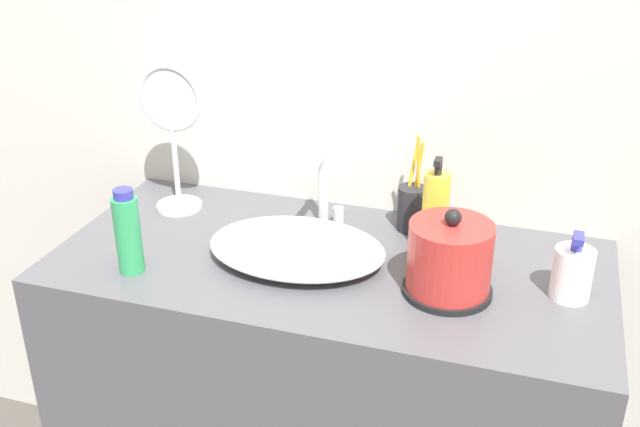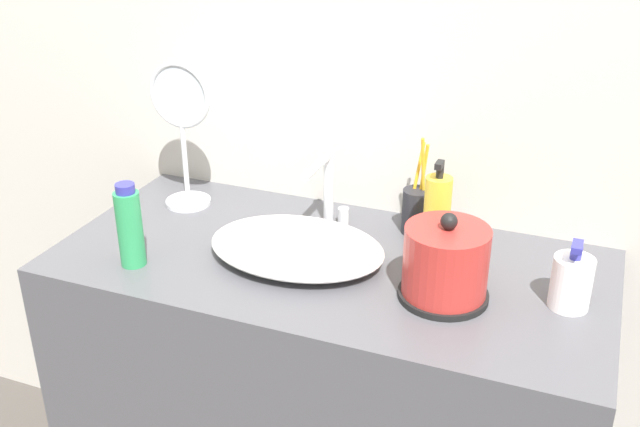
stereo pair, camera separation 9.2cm
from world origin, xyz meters
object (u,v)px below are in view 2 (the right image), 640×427
Objects in this scene: toothbrush_cup at (416,209)px; shampoo_bottle at (437,217)px; vanity_mirror at (182,125)px; lotion_bottle at (571,282)px; mouthwash_bottle at (130,227)px; faucet at (328,186)px; electric_kettle at (445,266)px.

toothbrush_cup is 0.12m from shampoo_bottle.
shampoo_bottle is at bearing -55.72° from toothbrush_cup.
vanity_mirror is at bearing 176.14° from shampoo_bottle.
toothbrush_cup is 1.66× the size of lotion_bottle.
toothbrush_cup is at bearing 151.02° from lotion_bottle.
toothbrush_cup is at bearing 35.23° from mouthwash_bottle.
toothbrush_cup reaches higher than mouthwash_bottle.
lotion_bottle is at bearing -15.23° from faucet.
toothbrush_cup is at bearing 5.81° from vanity_mirror.
faucet is at bearing 45.07° from mouthwash_bottle.
faucet is at bearing 168.48° from shampoo_bottle.
faucet is 0.97× the size of mouthwash_bottle.
electric_kettle is at bearing -32.69° from faucet.
vanity_mirror reaches higher than mouthwash_bottle.
shampoo_bottle is 0.60m from mouthwash_bottle.
shampoo_bottle reaches higher than electric_kettle.
lotion_bottle is (0.52, -0.14, -0.04)m from faucet.
toothbrush_cup reaches higher than electric_kettle.
mouthwash_bottle is (-0.82, -0.16, 0.03)m from lotion_bottle.
electric_kettle is 0.99× the size of mouthwash_bottle.
electric_kettle is 0.77× the size of toothbrush_cup.
faucet is at bearing -166.96° from toothbrush_cup.
vanity_mirror is at bearing -178.19° from faucet.
mouthwash_bottle reaches higher than electric_kettle.
toothbrush_cup is 0.38m from lotion_bottle.
vanity_mirror is (-0.53, -0.05, 0.14)m from toothbrush_cup.
toothbrush_cup reaches higher than faucet.
shampoo_bottle is 0.63× the size of vanity_mirror.
lotion_bottle is at bearing -18.58° from shampoo_bottle.
vanity_mirror reaches higher than faucet.
shampoo_bottle is (0.06, -0.09, 0.03)m from toothbrush_cup.
lotion_bottle is 0.88m from vanity_mirror.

